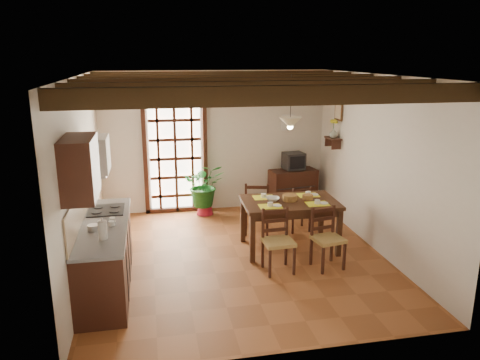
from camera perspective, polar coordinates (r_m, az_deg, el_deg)
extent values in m
plane|color=brown|center=(7.47, -0.16, -9.39)|extent=(5.00, 5.00, 0.00)
cube|color=silver|center=(9.42, -3.07, 4.69)|extent=(4.50, 0.02, 2.80)
cube|color=silver|center=(4.68, 5.67, -6.14)|extent=(4.50, 0.02, 2.80)
cube|color=silver|center=(6.95, -18.70, 0.19)|extent=(0.02, 5.00, 2.80)
cube|color=silver|center=(7.74, 16.42, 1.83)|extent=(0.02, 5.00, 2.80)
cube|color=white|center=(6.80, -0.18, 12.62)|extent=(4.50, 5.00, 0.02)
cube|color=black|center=(4.77, 4.68, 10.23)|extent=(4.50, 0.14, 0.20)
cube|color=black|center=(5.58, 2.32, 10.96)|extent=(4.50, 0.14, 0.20)
cube|color=black|center=(6.40, 0.55, 11.48)|extent=(4.50, 0.14, 0.20)
cube|color=black|center=(7.22, -0.83, 11.89)|extent=(4.50, 0.14, 0.20)
cube|color=black|center=(8.05, -1.92, 12.20)|extent=(4.50, 0.14, 0.20)
cube|color=black|center=(8.88, -2.81, 12.45)|extent=(4.50, 0.14, 0.20)
cube|color=white|center=(9.39, -7.88, 2.67)|extent=(1.01, 0.02, 2.11)
cube|color=#331810|center=(9.17, -8.12, 9.58)|extent=(1.26, 0.10, 0.08)
cube|color=#331810|center=(9.33, -11.48, 2.43)|extent=(0.08, 0.10, 2.28)
cube|color=#331810|center=(9.39, -4.26, 2.78)|extent=(0.08, 0.10, 2.28)
cube|color=#331810|center=(9.32, -7.85, 2.58)|extent=(1.01, 0.03, 2.02)
cube|color=#331810|center=(6.66, -16.06, -9.00)|extent=(0.60, 2.20, 0.88)
cube|color=slate|center=(6.49, -16.35, -5.29)|extent=(0.64, 2.25, 0.04)
cube|color=tan|center=(6.45, -19.02, -3.47)|extent=(0.02, 2.20, 0.50)
cube|color=#331810|center=(5.57, -18.93, 1.39)|extent=(0.35, 0.80, 0.70)
cube|color=white|center=(6.80, -17.33, 3.02)|extent=(0.38, 0.60, 0.50)
cube|color=silver|center=(6.86, -17.16, 0.81)|extent=(0.32, 0.55, 0.04)
cube|color=black|center=(7.00, -15.99, -3.55)|extent=(0.50, 0.55, 0.02)
cylinder|color=white|center=(5.93, -16.40, -5.90)|extent=(0.11, 0.11, 0.24)
cylinder|color=silver|center=(6.25, -17.49, -5.68)|extent=(0.14, 0.14, 0.10)
cube|color=#392012|center=(7.55, 6.09, -2.72)|extent=(1.54, 1.01, 0.05)
cube|color=#392012|center=(7.58, 6.08, -3.30)|extent=(1.38, 0.91, 0.11)
cube|color=#392012|center=(8.27, 9.87, -4.29)|extent=(0.08, 0.08, 0.77)
cube|color=#392012|center=(7.93, 0.36, -4.90)|extent=(0.08, 0.08, 0.77)
cube|color=#392012|center=(7.53, 11.98, -6.35)|extent=(0.08, 0.08, 0.77)
cube|color=#392012|center=(7.16, 1.53, -7.16)|extent=(0.08, 0.08, 0.77)
cube|color=#A88847|center=(6.86, 4.71, -7.54)|extent=(0.45, 0.43, 0.05)
cube|color=#331810|center=(6.93, 4.28, -5.22)|extent=(0.43, 0.06, 0.47)
cube|color=#331810|center=(6.95, 4.67, -9.28)|extent=(0.43, 0.41, 0.46)
cube|color=#A88847|center=(7.08, 10.70, -7.10)|extent=(0.49, 0.47, 0.05)
cube|color=#331810|center=(7.13, 10.07, -4.92)|extent=(0.42, 0.11, 0.46)
cube|color=#331810|center=(7.16, 10.62, -8.77)|extent=(0.46, 0.45, 0.45)
cube|color=#A88847|center=(8.30, 2.06, -3.35)|extent=(0.53, 0.51, 0.05)
cube|color=#331810|center=(8.05, 2.07, -2.12)|extent=(0.44, 0.14, 0.48)
cube|color=#331810|center=(8.37, 2.04, -4.88)|extent=(0.50, 0.49, 0.47)
cube|color=#A88847|center=(8.49, 7.07, -3.42)|extent=(0.43, 0.41, 0.05)
cube|color=#331810|center=(8.29, 7.57, -2.35)|extent=(0.39, 0.08, 0.43)
cube|color=#331810|center=(8.56, 7.02, -4.74)|extent=(0.41, 0.39, 0.42)
cube|color=yellow|center=(7.21, 3.79, -2.75)|extent=(0.35, 0.26, 0.01)
cube|color=yellow|center=(7.43, 9.44, -2.37)|extent=(0.35, 0.26, 0.01)
cube|color=yellow|center=(7.65, 2.88, -1.68)|extent=(0.35, 0.26, 0.01)
cube|color=yellow|center=(7.86, 8.24, -1.36)|extent=(0.35, 0.26, 0.01)
cylinder|color=olive|center=(7.51, 6.12, -1.68)|extent=(0.24, 0.24, 0.10)
imported|color=white|center=(7.52, 4.01, -2.32)|extent=(0.25, 0.25, 0.05)
cube|color=#331810|center=(9.73, 6.45, -1.08)|extent=(1.01, 0.58, 0.81)
cube|color=black|center=(9.58, 6.56, 2.34)|extent=(0.44, 0.40, 0.34)
cube|color=black|center=(9.41, 6.88, 2.11)|extent=(0.32, 0.06, 0.25)
cube|color=white|center=(9.66, 5.82, 7.00)|extent=(0.25, 0.03, 0.32)
cone|color=maroon|center=(9.36, -4.29, -3.56)|extent=(0.33, 0.33, 0.20)
imported|color=#144C19|center=(9.22, -4.35, -0.85)|extent=(2.09, 1.81, 2.26)
cube|color=#331810|center=(9.09, 11.28, 5.01)|extent=(0.20, 0.42, 0.03)
cube|color=#331810|center=(8.95, 11.66, 4.25)|extent=(0.18, 0.03, 0.18)
cube|color=#331810|center=(9.26, 10.86, 4.64)|extent=(0.18, 0.03, 0.18)
imported|color=#B2BFB2|center=(9.07, 11.31, 5.63)|extent=(0.15, 0.15, 0.15)
sphere|color=yellow|center=(9.04, 11.38, 6.94)|extent=(0.14, 0.14, 0.14)
cylinder|color=#144C19|center=(9.06, 11.33, 6.00)|extent=(0.01, 0.01, 0.28)
cube|color=brown|center=(9.05, 11.94, 8.13)|extent=(0.03, 0.32, 0.32)
cube|color=#C3B292|center=(9.04, 11.86, 8.13)|extent=(0.01, 0.26, 0.26)
cylinder|color=black|center=(7.32, 6.22, 9.96)|extent=(0.01, 0.01, 0.70)
cone|color=beige|center=(7.36, 6.14, 7.09)|extent=(0.36, 0.36, 0.14)
sphere|color=#FFD88C|center=(7.37, 6.12, 6.48)|extent=(0.09, 0.09, 0.09)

